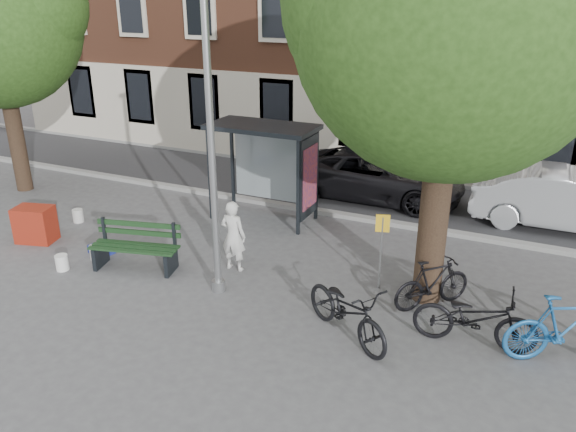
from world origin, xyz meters
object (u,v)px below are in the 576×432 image
(bus_shelter, at_px, (278,152))
(car_silver, at_px, (566,200))
(bike_b, at_px, (565,328))
(bike_d, at_px, (432,283))
(bike_c, at_px, (347,310))
(lamppost, at_px, (212,162))
(red_stand, at_px, (35,224))
(notice_sign, at_px, (382,238))
(car_dark, at_px, (376,175))
(bench, at_px, (136,249))
(bike_a, at_px, (475,318))
(painter, at_px, (233,236))

(bus_shelter, height_order, car_silver, bus_shelter)
(bike_b, bearing_deg, bike_d, 44.07)
(bike_c, bearing_deg, bike_d, -1.22)
(lamppost, xyz_separation_m, red_stand, (-5.45, 0.25, -2.33))
(bus_shelter, height_order, notice_sign, bus_shelter)
(car_dark, xyz_separation_m, red_stand, (-6.75, -6.66, -0.27))
(bike_d, bearing_deg, red_stand, 48.29)
(bike_b, xyz_separation_m, bike_c, (-3.51, -0.90, -0.05))
(bus_shelter, height_order, bench, bus_shelter)
(bench, relative_size, red_stand, 2.30)
(bike_b, bearing_deg, red_stand, 64.35)
(bike_d, bearing_deg, bike_b, -157.13)
(bike_a, height_order, car_dark, car_dark)
(bench, bearing_deg, bike_b, -12.31)
(bike_c, height_order, car_silver, car_silver)
(lamppost, distance_m, bike_b, 6.86)
(car_silver, bearing_deg, bike_b, 178.16)
(bike_b, xyz_separation_m, red_stand, (-11.95, -0.15, -0.17))
(painter, xyz_separation_m, car_dark, (1.50, 5.90, -0.09))
(bike_d, distance_m, red_stand, 9.65)
(bike_b, bearing_deg, bike_c, 77.97)
(bike_b, height_order, car_dark, car_dark)
(red_stand, bearing_deg, painter, 8.15)
(bus_shelter, bearing_deg, car_dark, 55.75)
(bench, height_order, bike_d, bike_d)
(car_silver, bearing_deg, bike_a, 165.92)
(painter, bearing_deg, bus_shelter, -82.43)
(bike_a, xyz_separation_m, car_silver, (1.38, 6.53, 0.23))
(bus_shelter, height_order, painter, bus_shelter)
(notice_sign, bearing_deg, bike_a, -49.64)
(bike_c, xyz_separation_m, red_stand, (-8.44, 0.75, -0.12))
(bus_shelter, bearing_deg, bench, -112.19)
(bike_a, relative_size, bike_d, 1.22)
(bike_d, bearing_deg, car_dark, -20.89)
(bench, relative_size, bike_c, 0.96)
(bike_d, distance_m, notice_sign, 1.35)
(bus_shelter, height_order, bike_a, bus_shelter)
(lamppost, bearing_deg, car_silver, 46.20)
(bike_d, xyz_separation_m, red_stand, (-9.60, -0.99, -0.07))
(lamppost, relative_size, car_dark, 1.18)
(bench, height_order, car_dark, car_dark)
(bike_b, bearing_deg, lamppost, 67.13)
(lamppost, height_order, bench, lamppost)
(painter, relative_size, bike_d, 0.94)
(lamppost, bearing_deg, painter, 101.27)
(bike_d, relative_size, car_dark, 0.33)
(bike_b, relative_size, notice_sign, 1.25)
(bus_shelter, relative_size, bench, 1.38)
(lamppost, relative_size, notice_sign, 3.68)
(car_silver, bearing_deg, red_stand, 116.46)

